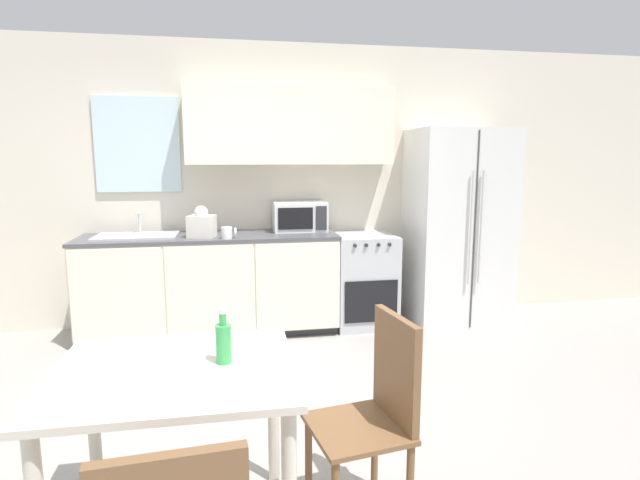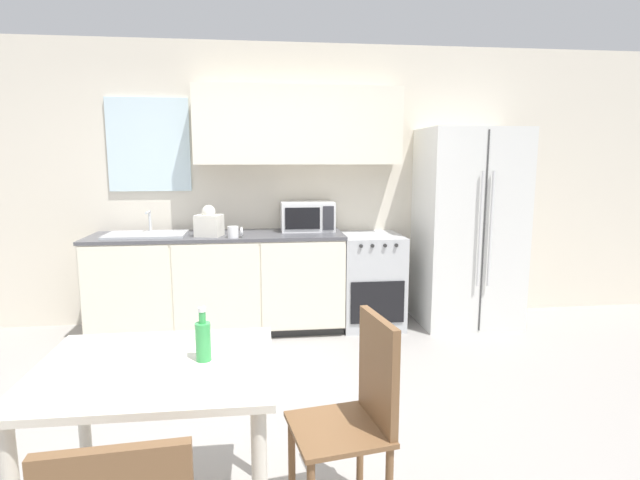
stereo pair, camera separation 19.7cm
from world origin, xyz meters
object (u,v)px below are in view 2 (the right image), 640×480
at_px(microwave, 308,216).
at_px(dining_chair_side, 360,405).
at_px(refrigerator, 468,228).
at_px(drink_bottle, 204,339).
at_px(oven_range, 371,280).
at_px(dining_table, 158,394).
at_px(coffee_mug, 235,232).

relative_size(microwave, dining_chair_side, 0.54).
bearing_deg(refrigerator, dining_chair_side, -121.51).
height_order(refrigerator, drink_bottle, refrigerator).
xyz_separation_m(oven_range, refrigerator, (0.95, -0.04, 0.50)).
bearing_deg(refrigerator, dining_table, -133.16).
bearing_deg(dining_chair_side, coffee_mug, 5.78).
distance_m(microwave, drink_bottle, 2.83).
xyz_separation_m(oven_range, drink_bottle, (-1.29, -2.62, 0.42)).
xyz_separation_m(refrigerator, drink_bottle, (-2.24, -2.58, -0.08)).
xyz_separation_m(oven_range, dining_table, (-1.49, -2.64, 0.21)).
relative_size(refrigerator, dining_table, 1.98).
distance_m(refrigerator, microwave, 1.56).
bearing_deg(coffee_mug, drink_bottle, -90.29).
relative_size(oven_range, coffee_mug, 6.74).
distance_m(microwave, dining_chair_side, 2.79).
height_order(coffee_mug, dining_table, coffee_mug).
xyz_separation_m(microwave, coffee_mug, (-0.68, -0.36, -0.09)).
distance_m(microwave, coffee_mug, 0.78).
relative_size(oven_range, microwave, 1.76).
xyz_separation_m(microwave, dining_chair_side, (-0.03, -2.74, -0.53)).
height_order(oven_range, refrigerator, refrigerator).
height_order(dining_table, dining_chair_side, dining_chair_side).
bearing_deg(drink_bottle, coffee_mug, 89.71).
xyz_separation_m(coffee_mug, drink_bottle, (-0.01, -2.38, -0.11)).
relative_size(refrigerator, microwave, 3.75).
height_order(dining_table, drink_bottle, drink_bottle).
height_order(microwave, drink_bottle, microwave).
distance_m(oven_range, drink_bottle, 2.95).
xyz_separation_m(oven_range, microwave, (-0.60, 0.12, 0.62)).
xyz_separation_m(microwave, drink_bottle, (-0.69, -2.74, -0.20)).
relative_size(refrigerator, drink_bottle, 8.30).
bearing_deg(drink_bottle, microwave, 75.79).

